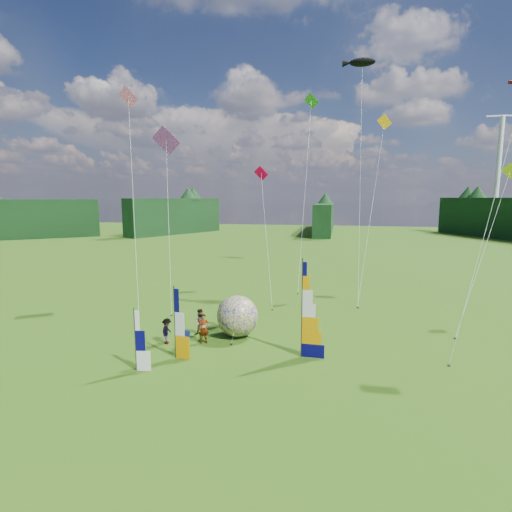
% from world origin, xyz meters
% --- Properties ---
extents(ground, '(220.00, 220.00, 0.00)m').
position_xyz_m(ground, '(0.00, 0.00, 0.00)').
color(ground, '#356B0E').
rests_on(ground, ground).
extents(treeline_ring, '(210.00, 210.00, 8.00)m').
position_xyz_m(treeline_ring, '(0.00, 0.00, 4.00)').
color(treeline_ring, '#133716').
rests_on(treeline_ring, ground).
extents(turbine_right, '(8.00, 1.20, 30.00)m').
position_xyz_m(turbine_right, '(45.00, 102.00, 15.00)').
color(turbine_right, silver).
rests_on(turbine_right, ground).
extents(feather_banner_main, '(1.44, 0.15, 5.34)m').
position_xyz_m(feather_banner_main, '(1.67, 3.47, 2.67)').
color(feather_banner_main, '#07054A').
rests_on(feather_banner_main, ground).
extents(side_banner_left, '(1.09, 0.22, 3.93)m').
position_xyz_m(side_banner_left, '(-5.07, 1.85, 1.96)').
color(side_banner_left, '#DB8B00').
rests_on(side_banner_left, ground).
extents(side_banner_far, '(0.96, 0.25, 3.21)m').
position_xyz_m(side_banner_far, '(-6.38, -0.08, 1.60)').
color(side_banner_far, white).
rests_on(side_banner_far, ground).
extents(bol_inflatable, '(2.98, 2.98, 2.62)m').
position_xyz_m(bol_inflatable, '(-2.60, 5.97, 1.31)').
color(bol_inflatable, '#0000A8').
rests_on(bol_inflatable, ground).
extents(spectator_a, '(0.79, 0.72, 1.81)m').
position_xyz_m(spectator_a, '(-4.32, 4.38, 0.91)').
color(spectator_a, '#66594C').
rests_on(spectator_a, ground).
extents(spectator_b, '(0.84, 0.42, 1.72)m').
position_xyz_m(spectator_b, '(-4.95, 5.65, 0.86)').
color(spectator_b, '#66594C').
rests_on(spectator_b, ground).
extents(spectator_c, '(0.42, 1.03, 1.57)m').
position_xyz_m(spectator_c, '(-6.45, 3.82, 0.78)').
color(spectator_c, '#66594C').
rests_on(spectator_c, ground).
extents(spectator_d, '(0.85, 0.97, 1.58)m').
position_xyz_m(spectator_d, '(-4.19, 7.59, 0.79)').
color(spectator_d, '#66594C').
rests_on(spectator_d, ground).
extents(camp_chair, '(0.74, 0.74, 1.14)m').
position_xyz_m(camp_chair, '(-5.09, 2.95, 0.57)').
color(camp_chair, '#111B49').
rests_on(camp_chair, ground).
extents(kite_whale, '(8.66, 16.07, 24.07)m').
position_xyz_m(kite_whale, '(5.32, 20.57, 12.04)').
color(kite_whale, black).
rests_on(kite_whale, ground).
extents(kite_rainbow_delta, '(7.68, 10.62, 15.62)m').
position_xyz_m(kite_rainbow_delta, '(-9.84, 12.17, 7.81)').
color(kite_rainbow_delta, red).
rests_on(kite_rainbow_delta, ground).
extents(kite_parafoil, '(9.15, 10.10, 17.10)m').
position_xyz_m(kite_parafoil, '(11.68, 6.59, 8.55)').
color(kite_parafoil, '#B10B00').
rests_on(kite_parafoil, ground).
extents(small_kite_red, '(5.01, 10.43, 12.20)m').
position_xyz_m(small_kite_red, '(-2.62, 16.21, 6.10)').
color(small_kite_red, '#D20031').
rests_on(small_kite_red, ground).
extents(small_kite_orange, '(7.28, 11.81, 17.00)m').
position_xyz_m(small_kite_orange, '(6.33, 18.64, 8.50)').
color(small_kite_orange, '#FEAD02').
rests_on(small_kite_orange, ground).
extents(small_kite_yellow, '(9.39, 11.16, 11.70)m').
position_xyz_m(small_kite_yellow, '(13.40, 12.00, 5.85)').
color(small_kite_yellow, '#EBFF11').
rests_on(small_kite_yellow, ground).
extents(small_kite_pink, '(6.65, 9.37, 17.73)m').
position_xyz_m(small_kite_pink, '(-10.74, 8.33, 8.86)').
color(small_kite_pink, '#DE5E88').
rests_on(small_kite_pink, ground).
extents(small_kite_green, '(4.30, 12.89, 20.51)m').
position_xyz_m(small_kite_green, '(0.14, 22.92, 10.25)').
color(small_kite_green, '#289617').
rests_on(small_kite_green, ground).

